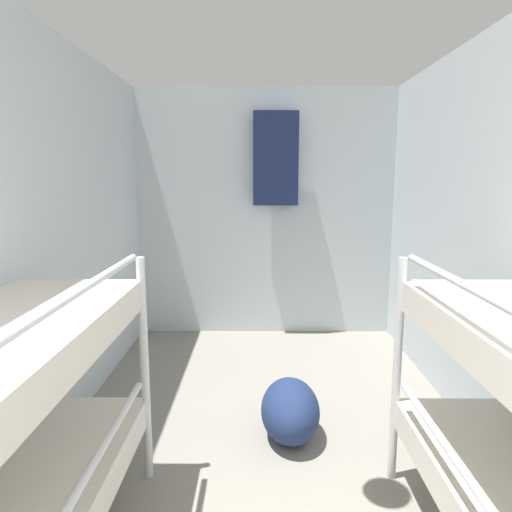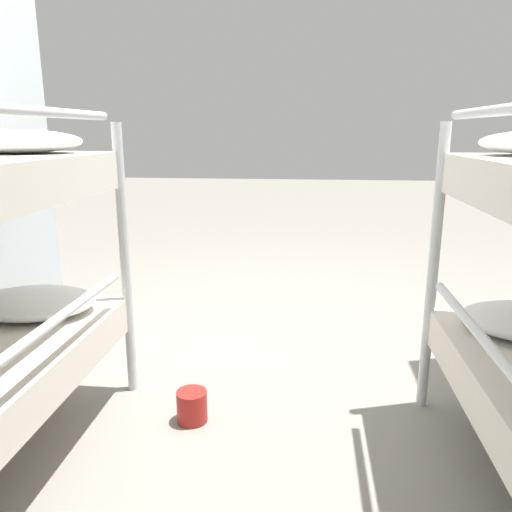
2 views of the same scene
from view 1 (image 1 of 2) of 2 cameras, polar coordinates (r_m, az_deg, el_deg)
The scene contains 4 objects.
wall_left at distance 2.59m, azimuth -29.01°, elevation 0.41°, with size 0.06×4.99×2.50m.
wall_back at distance 4.71m, azimuth 1.14°, elevation 5.27°, with size 2.73×0.06×2.50m.
duffel_bag at distance 3.01m, azimuth 4.30°, elevation -18.67°, with size 0.37×0.54×0.37m.
hanging_coat at distance 4.55m, azimuth 2.47°, elevation 12.04°, with size 0.44×0.12×0.90m.
Camera 1 is at (-0.06, 0.21, 1.61)m, focal length 32.00 mm.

